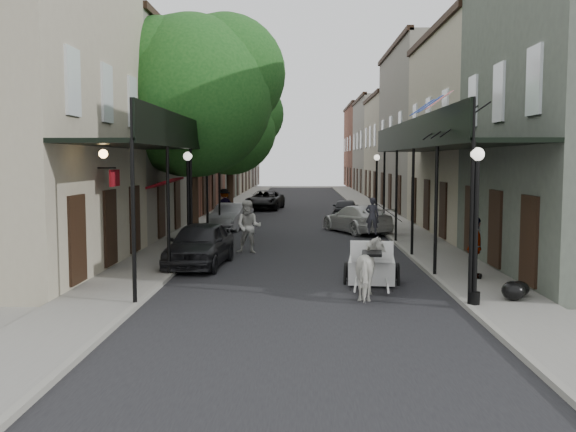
{
  "coord_description": "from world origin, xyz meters",
  "views": [
    {
      "loc": [
        -0.0,
        -17.08,
        3.54
      ],
      "look_at": [
        -0.47,
        5.04,
        1.6
      ],
      "focal_mm": 40.0,
      "sensor_mm": 36.0,
      "label": 1
    }
  ],
  "objects_px": {
    "pedestrian_sidewalk_left": "(224,205)",
    "car_left_far": "(265,200)",
    "car_left_mid": "(231,216)",
    "tree_far": "(235,124)",
    "car_right_near": "(357,219)",
    "pedestrian_sidewalk_right": "(475,247)",
    "tree_near": "(202,90)",
    "lamppost_left": "(188,201)",
    "car_left_near": "(200,244)",
    "car_right_far": "(346,209)",
    "lamppost_right_far": "(377,187)",
    "horse": "(372,269)",
    "lamppost_right_near": "(476,223)",
    "pedestrian_walking": "(249,227)",
    "carriage": "(372,248)"
  },
  "relations": [
    {
      "from": "carriage",
      "to": "car_right_far",
      "type": "relative_size",
      "value": 0.67
    },
    {
      "from": "lamppost_right_near",
      "to": "car_right_far",
      "type": "xyz_separation_m",
      "value": [
        -1.5,
        22.65,
        -1.41
      ]
    },
    {
      "from": "tree_near",
      "to": "car_right_far",
      "type": "height_order",
      "value": "tree_near"
    },
    {
      "from": "tree_near",
      "to": "lamppost_right_near",
      "type": "height_order",
      "value": "tree_near"
    },
    {
      "from": "lamppost_left",
      "to": "car_left_near",
      "type": "distance_m",
      "value": 2.49
    },
    {
      "from": "pedestrian_walking",
      "to": "carriage",
      "type": "bearing_deg",
      "value": -46.68
    },
    {
      "from": "pedestrian_sidewalk_left",
      "to": "car_right_near",
      "type": "bearing_deg",
      "value": 116.46
    },
    {
      "from": "pedestrian_sidewalk_right",
      "to": "car_left_near",
      "type": "height_order",
      "value": "pedestrian_sidewalk_right"
    },
    {
      "from": "tree_far",
      "to": "car_right_near",
      "type": "height_order",
      "value": "tree_far"
    },
    {
      "from": "pedestrian_walking",
      "to": "pedestrian_sidewalk_left",
      "type": "xyz_separation_m",
      "value": [
        -2.29,
        11.42,
        0.02
      ]
    },
    {
      "from": "tree_far",
      "to": "carriage",
      "type": "bearing_deg",
      "value": -74.45
    },
    {
      "from": "horse",
      "to": "car_right_far",
      "type": "bearing_deg",
      "value": -85.87
    },
    {
      "from": "lamppost_left",
      "to": "pedestrian_walking",
      "type": "xyz_separation_m",
      "value": [
        2.1,
        1.03,
        -1.04
      ]
    },
    {
      "from": "car_left_mid",
      "to": "car_right_near",
      "type": "height_order",
      "value": "car_right_near"
    },
    {
      "from": "tree_far",
      "to": "car_left_near",
      "type": "distance_m",
      "value": 20.83
    },
    {
      "from": "tree_far",
      "to": "car_left_mid",
      "type": "height_order",
      "value": "tree_far"
    },
    {
      "from": "lamppost_left",
      "to": "car_left_mid",
      "type": "relative_size",
      "value": 0.92
    },
    {
      "from": "tree_near",
      "to": "pedestrian_sidewalk_right",
      "type": "xyz_separation_m",
      "value": [
        9.22,
        -8.74,
        -5.47
      ]
    },
    {
      "from": "lamppost_right_far",
      "to": "carriage",
      "type": "relative_size",
      "value": 1.47
    },
    {
      "from": "lamppost_right_far",
      "to": "tree_far",
      "type": "bearing_deg",
      "value": 143.49
    },
    {
      "from": "car_left_mid",
      "to": "car_left_far",
      "type": "bearing_deg",
      "value": 95.38
    },
    {
      "from": "pedestrian_sidewalk_right",
      "to": "car_right_near",
      "type": "height_order",
      "value": "pedestrian_sidewalk_right"
    },
    {
      "from": "lamppost_right_near",
      "to": "car_left_mid",
      "type": "height_order",
      "value": "lamppost_right_near"
    },
    {
      "from": "lamppost_right_far",
      "to": "car_left_mid",
      "type": "bearing_deg",
      "value": -161.35
    },
    {
      "from": "pedestrian_sidewalk_right",
      "to": "carriage",
      "type": "bearing_deg",
      "value": 108.06
    },
    {
      "from": "car_right_near",
      "to": "car_right_far",
      "type": "relative_size",
      "value": 1.24
    },
    {
      "from": "horse",
      "to": "car_left_near",
      "type": "height_order",
      "value": "horse"
    },
    {
      "from": "car_right_far",
      "to": "car_right_near",
      "type": "bearing_deg",
      "value": 95.0
    },
    {
      "from": "lamppost_right_far",
      "to": "pedestrian_sidewalk_left",
      "type": "xyz_separation_m",
      "value": [
        -8.39,
        0.45,
        -1.02
      ]
    },
    {
      "from": "lamppost_right_near",
      "to": "pedestrian_sidewalk_left",
      "type": "height_order",
      "value": "lamppost_right_near"
    },
    {
      "from": "car_left_mid",
      "to": "car_left_far",
      "type": "xyz_separation_m",
      "value": [
        1.0,
        13.12,
        0.02
      ]
    },
    {
      "from": "horse",
      "to": "car_right_near",
      "type": "distance_m",
      "value": 14.84
    },
    {
      "from": "pedestrian_sidewalk_left",
      "to": "car_left_far",
      "type": "height_order",
      "value": "pedestrian_sidewalk_left"
    },
    {
      "from": "car_left_mid",
      "to": "lamppost_right_far",
      "type": "bearing_deg",
      "value": 28.39
    },
    {
      "from": "horse",
      "to": "pedestrian_sidewalk_right",
      "type": "bearing_deg",
      "value": -138.8
    },
    {
      "from": "lamppost_right_near",
      "to": "pedestrian_walking",
      "type": "xyz_separation_m",
      "value": [
        -6.1,
        9.03,
        -1.04
      ]
    },
    {
      "from": "tree_near",
      "to": "pedestrian_sidewalk_left",
      "type": "relative_size",
      "value": 5.28
    },
    {
      "from": "tree_far",
      "to": "pedestrian_sidewalk_right",
      "type": "xyz_separation_m",
      "value": [
        9.27,
        -22.74,
        -4.82
      ]
    },
    {
      "from": "tree_far",
      "to": "car_right_near",
      "type": "xyz_separation_m",
      "value": [
        6.94,
        -10.18,
        -5.16
      ]
    },
    {
      "from": "lamppost_right_near",
      "to": "car_left_far",
      "type": "height_order",
      "value": "lamppost_right_near"
    },
    {
      "from": "car_right_near",
      "to": "car_left_far",
      "type": "bearing_deg",
      "value": -93.48
    },
    {
      "from": "tree_far",
      "to": "lamppost_right_near",
      "type": "xyz_separation_m",
      "value": [
        8.35,
        -26.18,
        -3.79
      ]
    },
    {
      "from": "lamppost_right_far",
      "to": "pedestrian_sidewalk_right",
      "type": "xyz_separation_m",
      "value": [
        0.92,
        -16.56,
        -1.03
      ]
    },
    {
      "from": "carriage",
      "to": "car_left_mid",
      "type": "height_order",
      "value": "carriage"
    },
    {
      "from": "car_left_near",
      "to": "car_left_far",
      "type": "distance_m",
      "value": 24.53
    },
    {
      "from": "car_right_near",
      "to": "lamppost_right_near",
      "type": "bearing_deg",
      "value": 71.48
    },
    {
      "from": "lamppost_right_near",
      "to": "pedestrian_sidewalk_left",
      "type": "relative_size",
      "value": 2.04
    },
    {
      "from": "car_right_far",
      "to": "car_left_mid",
      "type": "bearing_deg",
      "value": 44.39
    },
    {
      "from": "lamppost_right_near",
      "to": "pedestrian_sidewalk_right",
      "type": "relative_size",
      "value": 2.07
    },
    {
      "from": "tree_near",
      "to": "carriage",
      "type": "height_order",
      "value": "tree_near"
    }
  ]
}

